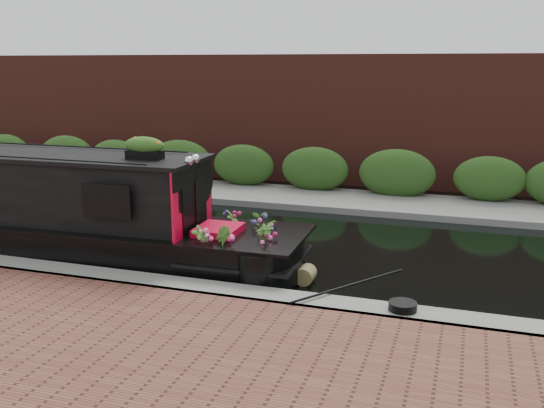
% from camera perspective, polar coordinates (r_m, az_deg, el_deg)
% --- Properties ---
extents(ground, '(80.00, 80.00, 0.00)m').
position_cam_1_polar(ground, '(12.89, -0.98, -3.73)').
color(ground, black).
rests_on(ground, ground).
extents(near_bank_coping, '(40.00, 0.60, 0.50)m').
position_cam_1_polar(near_bank_coping, '(10.01, -7.31, -8.92)').
color(near_bank_coping, gray).
rests_on(near_bank_coping, ground).
extents(far_bank_path, '(40.00, 2.40, 0.34)m').
position_cam_1_polar(far_bank_path, '(16.78, 3.77, 0.24)').
color(far_bank_path, slate).
rests_on(far_bank_path, ground).
extents(far_hedge, '(40.00, 1.10, 2.80)m').
position_cam_1_polar(far_hedge, '(17.63, 4.51, 0.86)').
color(far_hedge, '#264918').
rests_on(far_hedge, ground).
extents(far_brick_wall, '(40.00, 1.00, 8.00)m').
position_cam_1_polar(far_brick_wall, '(19.63, 5.98, 2.10)').
color(far_brick_wall, '#5B261E').
rests_on(far_brick_wall, ground).
extents(narrowboat, '(11.28, 2.29, 2.65)m').
position_cam_1_polar(narrowboat, '(13.20, -22.61, -0.84)').
color(narrowboat, black).
rests_on(narrowboat, ground).
extents(rope_fender, '(0.31, 0.36, 0.31)m').
position_cam_1_polar(rope_fender, '(10.58, 3.20, -6.67)').
color(rope_fender, olive).
rests_on(rope_fender, ground).
extents(coiled_mooring_rope, '(0.41, 0.41, 0.12)m').
position_cam_1_polar(coiled_mooring_rope, '(9.08, 12.20, -9.38)').
color(coiled_mooring_rope, black).
rests_on(coiled_mooring_rope, near_bank_coping).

